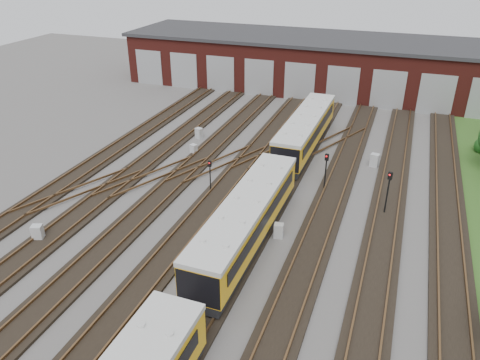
% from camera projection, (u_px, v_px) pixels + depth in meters
% --- Properties ---
extents(ground, '(120.00, 120.00, 0.00)m').
position_uv_depth(ground, '(191.00, 275.00, 26.75)').
color(ground, '#464341').
rests_on(ground, ground).
extents(track_network, '(30.40, 70.00, 0.33)m').
position_uv_depth(track_network, '(192.00, 267.00, 27.24)').
color(track_network, black).
rests_on(track_network, ground).
extents(maintenance_shed, '(51.00, 12.50, 6.35)m').
position_uv_depth(maintenance_shed, '(327.00, 63.00, 58.62)').
color(maintenance_shed, '#571B15').
rests_on(maintenance_shed, ground).
extents(metro_train, '(2.64, 45.93, 2.87)m').
position_uv_depth(metro_train, '(246.00, 220.00, 28.59)').
color(metro_train, black).
rests_on(metro_train, ground).
extents(signal_mast_0, '(0.24, 0.22, 2.60)m').
position_uv_depth(signal_mast_0, '(210.00, 172.00, 34.73)').
color(signal_mast_0, black).
rests_on(signal_mast_0, ground).
extents(signal_mast_1, '(0.28, 0.27, 3.20)m').
position_uv_depth(signal_mast_1, '(299.00, 138.00, 39.76)').
color(signal_mast_1, black).
rests_on(signal_mast_1, ground).
extents(signal_mast_2, '(0.29, 0.28, 2.99)m').
position_uv_depth(signal_mast_2, '(326.00, 167.00, 34.93)').
color(signal_mast_2, black).
rests_on(signal_mast_2, ground).
extents(signal_mast_3, '(0.31, 0.30, 3.28)m').
position_uv_depth(signal_mast_3, '(388.00, 188.00, 31.65)').
color(signal_mast_3, black).
rests_on(signal_mast_3, ground).
extents(relay_cabinet_0, '(0.80, 0.73, 1.08)m').
position_uv_depth(relay_cabinet_0, '(38.00, 233.00, 29.58)').
color(relay_cabinet_0, '#B9BBBF').
rests_on(relay_cabinet_0, ground).
extents(relay_cabinet_1, '(0.77, 0.71, 1.03)m').
position_uv_depth(relay_cabinet_1, '(199.00, 133.00, 44.80)').
color(relay_cabinet_1, '#B9BBBF').
rests_on(relay_cabinet_1, ground).
extents(relay_cabinet_2, '(0.68, 0.63, 0.92)m').
position_uv_depth(relay_cabinet_2, '(194.00, 149.00, 41.52)').
color(relay_cabinet_2, '#B9BBBF').
rests_on(relay_cabinet_2, ground).
extents(relay_cabinet_3, '(0.78, 0.69, 1.13)m').
position_uv_depth(relay_cabinet_3, '(374.00, 160.00, 39.23)').
color(relay_cabinet_3, '#B9BBBF').
rests_on(relay_cabinet_3, ground).
extents(relay_cabinet_4, '(0.66, 0.57, 0.98)m').
position_uv_depth(relay_cabinet_4, '(279.00, 231.00, 29.90)').
color(relay_cabinet_4, '#B9BBBF').
rests_on(relay_cabinet_4, ground).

